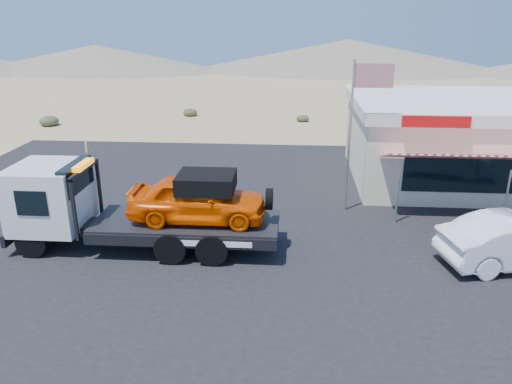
% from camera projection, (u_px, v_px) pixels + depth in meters
% --- Properties ---
extents(ground, '(120.00, 120.00, 0.00)m').
position_uv_depth(ground, '(215.00, 256.00, 16.63)').
color(ground, '#A2835C').
rests_on(ground, ground).
extents(asphalt_lot, '(32.00, 24.00, 0.02)m').
position_uv_depth(asphalt_lot, '(278.00, 222.00, 19.30)').
color(asphalt_lot, black).
rests_on(asphalt_lot, ground).
extents(tow_truck, '(8.90, 2.64, 2.97)m').
position_uv_depth(tow_truck, '(137.00, 203.00, 16.76)').
color(tow_truck, black).
rests_on(tow_truck, asphalt_lot).
extents(jerky_store, '(10.40, 9.97, 3.90)m').
position_uv_depth(jerky_store, '(462.00, 139.00, 23.64)').
color(jerky_store, beige).
rests_on(jerky_store, asphalt_lot).
extents(flagpole, '(1.55, 0.10, 6.00)m').
position_uv_depth(flagpole, '(357.00, 119.00, 19.23)').
color(flagpole, '#99999E').
rests_on(flagpole, asphalt_lot).
extents(desert_scrub, '(27.44, 34.94, 0.73)m').
position_uv_depth(desert_scrub, '(30.00, 148.00, 28.77)').
color(desert_scrub, '#2F3C20').
rests_on(desert_scrub, ground).
extents(distant_hills, '(126.00, 48.00, 4.20)m').
position_uv_depth(distant_hills, '(205.00, 57.00, 68.41)').
color(distant_hills, '#726B59').
rests_on(distant_hills, ground).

